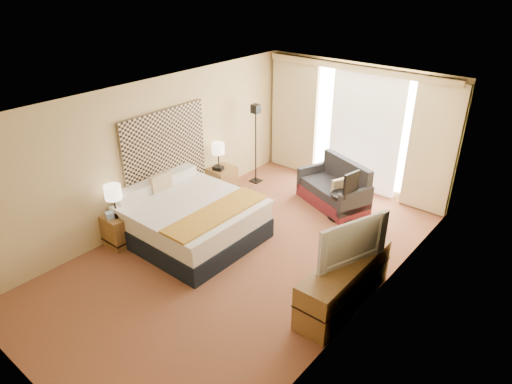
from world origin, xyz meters
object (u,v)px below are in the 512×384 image
Objects in this scene: desk_chair at (344,198)px; nightstand_right at (222,180)px; television at (348,238)px; lamp_left at (113,193)px; bed at (191,219)px; nightstand_left at (121,229)px; loveseat at (335,191)px; floor_lamp at (256,128)px; media_dresser at (344,283)px; lamp_right at (218,149)px.

nightstand_right is at bearing -155.04° from desk_chair.
desk_chair is 0.87× the size of television.
desk_chair is at bearing 52.32° from lamp_left.
bed is at bearing 50.05° from lamp_left.
nightstand_left and nightstand_right have the same top height.
lamp_left is (0.03, -2.57, 0.73)m from nightstand_right.
lamp_left is at bearing -129.95° from bed.
loveseat is 0.93× the size of floor_lamp.
media_dresser is 2.97m from loveseat.
loveseat is at bearing 59.58° from nightstand_left.
lamp_left is (-3.67, -1.12, 0.65)m from media_dresser.
bed reaches higher than nightstand_right.
desk_chair is at bearing 14.34° from nightstand_right.
television is at bearing -32.87° from floor_lamp.
nightstand_left is 0.31× the size of media_dresser.
lamp_right reaches higher than media_dresser.
lamp_right reaches higher than bed.
lamp_left is (0.03, -0.07, 0.73)m from nightstand_left.
television reaches higher than nightstand_right.
lamp_right is (-0.26, -0.87, -0.26)m from floor_lamp.
loveseat is at bearing 60.39° from lamp_left.
nightstand_right is 0.48× the size of television.
loveseat is 2.97m from television.
desk_chair is at bearing -5.21° from floor_lamp.
bed is 1.86× the size of television.
television reaches higher than lamp_left.
nightstand_right is at bearing 116.32° from bed.
desk_chair is at bearing 53.30° from bed.
media_dresser reaches higher than nightstand_left.
lamp_right is (-0.86, 1.61, 0.59)m from bed.
media_dresser is 2.41m from desk_chair.
desk_chair is 4.09m from lamp_left.
bed is at bearing 46.92° from nightstand_left.
lamp_left is at bearing -163.10° from media_dresser.
media_dresser is (3.70, 1.05, 0.07)m from nightstand_left.
lamp_left reaches higher than nightstand_left.
media_dresser is at bearing -33.34° from floor_lamp.
media_dresser is 3.35× the size of lamp_right.
bed is at bearing -61.80° from lamp_right.
nightstand_left is at bearing -164.16° from media_dresser.
media_dresser is 4.06m from lamp_right.
nightstand_left is at bearing 127.32° from television.
lamp_left is at bearing -97.93° from loveseat.
nightstand_left is at bearing -133.08° from bed.
loveseat reaches higher than nightstand_right.
nightstand_right is 0.95× the size of lamp_left.
lamp_left is 0.51× the size of television.
loveseat reaches higher than nightstand_left.
bed is at bearing -116.08° from desk_chair.
television is at bearing 18.17° from lamp_left.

